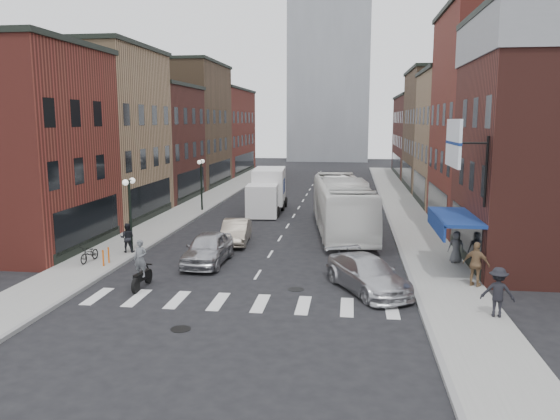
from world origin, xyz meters
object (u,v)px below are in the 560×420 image
object	(u,v)px
sedan_left_far	(236,232)
parked_bicycle	(90,254)
ped_right_c	(456,247)
motorcycle_rider	(141,266)
billboard_sign	(456,145)
ped_left_solo	(127,238)
transit_bus	(342,206)
curb_car	(367,274)
bike_rack	(106,256)
ped_right_b	(476,264)
ped_right_a	(498,292)
streetlamp_near	(130,201)
box_truck	(267,191)
sedan_left_near	(208,248)
streetlamp_far	(201,175)

from	to	relation	value
sedan_left_far	parked_bicycle	xyz separation A→B (m)	(-6.24, -5.67, -0.13)
parked_bicycle	sedan_left_far	bearing A→B (deg)	46.21
ped_right_c	sedan_left_far	bearing A→B (deg)	-16.23
motorcycle_rider	ped_right_c	xyz separation A→B (m)	(14.08, 5.64, -0.05)
billboard_sign	ped_left_solo	bearing A→B (deg)	168.24
parked_bicycle	ped_right_c	bearing A→B (deg)	10.97
parked_bicycle	ped_right_c	size ratio (longest dim) A/B	0.99
billboard_sign	sedan_left_far	xyz separation A→B (m)	(-10.99, 6.85, -5.44)
transit_bus	curb_car	world-z (taller)	transit_bus
parked_bicycle	curb_car	bearing A→B (deg)	-6.47
bike_rack	ped_right_b	xyz separation A→B (m)	(17.20, -1.32, 0.56)
ped_right_a	ped_right_c	xyz separation A→B (m)	(-0.08, 7.60, -0.12)
ped_right_b	ped_right_a	bearing A→B (deg)	119.31
sedan_left_far	ped_right_b	xyz separation A→B (m)	(12.00, -7.37, 0.42)
parked_bicycle	transit_bus	bearing A→B (deg)	41.69
sedan_left_far	curb_car	size ratio (longest dim) A/B	0.83
streetlamp_near	box_truck	xyz separation A→B (m)	(5.17, 14.48, -1.26)
ped_left_solo	ped_right_b	world-z (taller)	ped_right_b
bike_rack	ped_left_solo	xyz separation A→B (m)	(0.03, 2.56, 0.39)
sedan_left_near	motorcycle_rider	bearing A→B (deg)	-111.58
parked_bicycle	motorcycle_rider	bearing A→B (deg)	-36.09
sedan_left_far	parked_bicycle	world-z (taller)	sedan_left_far
streetlamp_far	curb_car	world-z (taller)	streetlamp_far
sedan_left_near	curb_car	size ratio (longest dim) A/B	0.92
motorcycle_rider	ped_right_b	bearing A→B (deg)	13.09
transit_bus	ped_right_b	bearing A→B (deg)	-69.32
streetlamp_near	curb_car	distance (m)	13.50
parked_bicycle	ped_right_b	world-z (taller)	ped_right_b
billboard_sign	sedan_left_near	xyz separation A→B (m)	(-11.39, 2.10, -5.34)
motorcycle_rider	streetlamp_far	bearing A→B (deg)	104.38
billboard_sign	ped_right_c	world-z (taller)	billboard_sign
bike_rack	ped_right_b	bearing A→B (deg)	-4.39
bike_rack	curb_car	world-z (taller)	curb_car
transit_bus	ped_right_c	xyz separation A→B (m)	(5.77, -7.33, -0.82)
curb_car	ped_left_solo	world-z (taller)	ped_left_solo
streetlamp_far	parked_bicycle	bearing A→B (deg)	-94.34
transit_bus	ped_right_a	bearing A→B (deg)	-75.48
sedan_left_near	ped_right_c	distance (m)	12.37
streetlamp_near	box_truck	size ratio (longest dim) A/B	0.53
billboard_sign	sedan_left_near	bearing A→B (deg)	169.53
streetlamp_far	sedan_left_far	xyz separation A→B (m)	(5.00, -10.65, -2.22)
streetlamp_near	sedan_left_near	size ratio (longest dim) A/B	0.88
sedan_left_near	ped_left_solo	xyz separation A→B (m)	(-4.77, 1.26, 0.14)
streetlamp_near	motorcycle_rider	world-z (taller)	streetlamp_near
sedan_left_near	ped_right_b	size ratio (longest dim) A/B	2.43
streetlamp_near	ped_left_solo	bearing A→B (deg)	-141.47
box_truck	motorcycle_rider	distance (m)	20.35
billboard_sign	parked_bicycle	distance (m)	18.14
transit_bus	sedan_left_near	size ratio (longest dim) A/B	2.72
ped_right_a	ped_right_b	bearing A→B (deg)	-79.92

